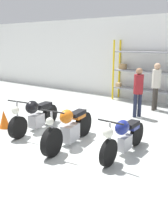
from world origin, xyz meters
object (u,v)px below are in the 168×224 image
(motorcycle_blue, at_px, (124,136))
(shelving_rack, at_px, (155,73))
(motorcycle_orange, at_px, (69,128))
(person_browsing, at_px, (156,83))
(traffic_cone, at_px, (4,119))
(person_near_rack, at_px, (138,89))
(motorcycle_black, at_px, (35,116))

(motorcycle_blue, bearing_deg, shelving_rack, -166.06)
(shelving_rack, height_order, motorcycle_orange, shelving_rack)
(shelving_rack, bearing_deg, motorcycle_blue, -75.62)
(shelving_rack, xyz_separation_m, motorcycle_blue, (1.33, -5.19, -0.83))
(person_browsing, distance_m, traffic_cone, 5.56)
(person_browsing, bearing_deg, person_near_rack, 85.76)
(motorcycle_black, distance_m, person_browsing, 4.74)
(motorcycle_black, xyz_separation_m, motorcycle_blue, (2.88, 0.02, 0.02))
(motorcycle_black, height_order, person_browsing, person_browsing)
(person_browsing, relative_size, person_near_rack, 1.05)
(motorcycle_orange, distance_m, person_near_rack, 3.33)
(motorcycle_black, height_order, traffic_cone, motorcycle_black)
(shelving_rack, xyz_separation_m, person_near_rack, (0.27, -2.18, -0.29))
(person_near_rack, relative_size, traffic_cone, 3.07)
(shelving_rack, height_order, motorcycle_blue, shelving_rack)
(motorcycle_blue, distance_m, person_browsing, 4.40)
(traffic_cone, bearing_deg, person_near_rack, 51.89)
(shelving_rack, distance_m, traffic_cone, 6.23)
(motorcycle_orange, bearing_deg, motorcycle_blue, 92.36)
(motorcycle_black, bearing_deg, person_near_rack, 139.83)
(motorcycle_black, bearing_deg, shelving_rack, 154.29)
(person_browsing, bearing_deg, motorcycle_black, 67.48)
(motorcycle_black, distance_m, motorcycle_orange, 1.52)
(motorcycle_black, height_order, motorcycle_blue, motorcycle_black)
(person_browsing, bearing_deg, shelving_rack, -64.22)
(shelving_rack, distance_m, motorcycle_orange, 5.51)
(motorcycle_black, bearing_deg, person_browsing, 146.23)
(motorcycle_black, bearing_deg, motorcycle_blue, 81.23)
(motorcycle_blue, distance_m, traffic_cone, 3.81)
(motorcycle_orange, relative_size, traffic_cone, 3.95)
(motorcycle_black, xyz_separation_m, person_near_rack, (1.82, 3.03, 0.55))
(person_browsing, height_order, person_near_rack, person_browsing)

